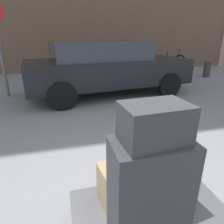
{
  "coord_description": "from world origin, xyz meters",
  "views": [
    {
      "loc": [
        -0.55,
        -0.95,
        1.53
      ],
      "look_at": [
        0.0,
        1.2,
        0.69
      ],
      "focal_mm": 31.93,
      "sensor_mm": 36.0,
      "label": 1
    }
  ],
  "objects": [
    {
      "name": "parked_car",
      "position": [
        0.65,
        4.42,
        0.76
      ],
      "size": [
        4.5,
        2.36,
        1.42
      ],
      "color": "black",
      "rests_on": "ground_plane"
    },
    {
      "name": "duffel_bag_charcoal_topmost_pile",
      "position": [
        -0.13,
        -0.16,
        1.14
      ],
      "size": [
        0.33,
        0.24,
        0.2
      ],
      "primitive_type": "cube",
      "rotation": [
        0.0,
        0.0,
        0.06
      ],
      "color": "#2D2D33",
      "rests_on": "suitcase_charcoal_stacked_top"
    },
    {
      "name": "bollard_kerb_far",
      "position": [
        5.14,
        5.93,
        0.31
      ],
      "size": [
        0.26,
        0.26,
        0.63
      ],
      "primitive_type": "cylinder",
      "color": "#383838",
      "rests_on": "ground_plane"
    },
    {
      "name": "luggage_cart",
      "position": [
        0.0,
        0.0,
        0.27
      ],
      "size": [
        1.13,
        0.79,
        0.34
      ],
      "color": "#4C4C51",
      "rests_on": "ground_plane"
    },
    {
      "name": "bollard_kerb_mid",
      "position": [
        3.72,
        5.93,
        0.31
      ],
      "size": [
        0.26,
        0.26,
        0.63
      ],
      "primitive_type": "cylinder",
      "color": "#383838",
      "rests_on": "ground_plane"
    },
    {
      "name": "bicycle_leaning",
      "position": [
        4.61,
        7.9,
        0.37
      ],
      "size": [
        1.76,
        0.2,
        0.96
      ],
      "color": "black",
      "rests_on": "ground_plane"
    },
    {
      "name": "suitcase_charcoal_stacked_top",
      "position": [
        -0.13,
        -0.16,
        0.69
      ],
      "size": [
        0.43,
        0.26,
        0.7
      ],
      "primitive_type": "cube",
      "rotation": [
        0.0,
        0.0,
        -0.0
      ],
      "color": "#2D2D33",
      "rests_on": "luggage_cart"
    },
    {
      "name": "bollard_kerb_near",
      "position": [
        2.18,
        5.93,
        0.31
      ],
      "size": [
        0.26,
        0.26,
        0.63
      ],
      "primitive_type": "cylinder",
      "color": "#383838",
      "rests_on": "ground_plane"
    },
    {
      "name": "duffel_bag_tan_rear_left",
      "position": [
        -0.03,
        0.18,
        0.5
      ],
      "size": [
        0.65,
        0.39,
        0.32
      ],
      "primitive_type": "cube",
      "rotation": [
        0.0,
        0.0,
        0.15
      ],
      "color": "#9E7F56",
      "rests_on": "luggage_cart"
    }
  ]
}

